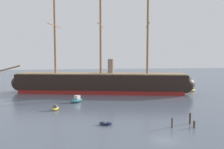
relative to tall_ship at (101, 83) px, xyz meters
name	(u,v)px	position (x,y,z in m)	size (l,w,h in m)	color
ground_plane	(165,141)	(5.01, -51.68, -3.88)	(400.00, 400.00, 0.00)	slate
tall_ship	(101,83)	(0.00, 0.00, 0.00)	(73.02, 23.70, 35.63)	maroon
dinghy_foreground_left	(106,123)	(-3.56, -41.14, -3.55)	(3.04, 2.05, 0.66)	#1E284C
motorboat_mid_left	(56,108)	(-14.54, -25.94, -3.40)	(2.16, 3.48, 1.36)	gold
motorboat_alongside_bow	(77,100)	(-9.06, -16.43, -3.17)	(4.67, 4.97, 2.03)	#236670
motorboat_far_left	(36,92)	(-23.46, 2.20, -3.19)	(4.78, 2.17, 1.97)	#7FB2D6
sailboat_far_right	(191,90)	(34.50, -1.90, -3.35)	(5.02, 3.35, 6.32)	gold
mooring_piling_nearest	(190,118)	(13.80, -42.89, -2.77)	(0.37, 0.37, 2.21)	#382B1E
mooring_piling_left_pair	(194,124)	(13.30, -45.65, -3.20)	(0.43, 0.43, 1.36)	#4C3D2D
mooring_piling_right_pair	(172,123)	(9.04, -44.96, -2.92)	(0.31, 0.31, 1.92)	#4C3D2D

